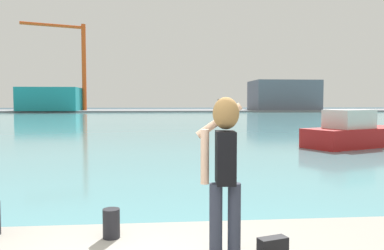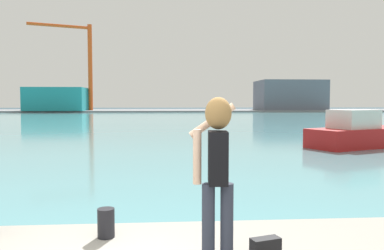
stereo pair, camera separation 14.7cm
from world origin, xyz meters
The scene contains 10 objects.
ground_plane centered at (0.00, 50.00, 0.00)m, with size 220.00×220.00×0.00m, color #334751.
harbor_water centered at (0.00, 52.00, 0.01)m, with size 140.00×100.00×0.02m, color #599EA8.
far_shore_dock centered at (0.00, 92.00, 0.19)m, with size 140.00×20.00×0.38m, color gray.
person_photographer centered at (0.87, 0.69, 1.65)m, with size 0.53×0.56×1.74m.
handbag centered at (1.39, 0.62, 0.71)m, with size 0.32×0.14×0.24m, color black.
harbor_bollard centered at (-0.41, 1.44, 0.77)m, with size 0.21×0.21×0.36m, color black.
boat_moored centered at (10.29, 15.43, 0.69)m, with size 6.49×4.39×1.88m.
warehouse_left centered at (-23.80, 87.53, 2.96)m, with size 12.87×12.31×5.16m, color teal.
warehouse_right centered at (31.02, 89.40, 3.94)m, with size 15.45×11.32×7.13m, color slate.
port_crane centered at (-18.38, 87.97, 12.58)m, with size 13.30×5.34×19.84m.
Camera 1 is at (0.17, -3.33, 2.27)m, focal length 36.11 mm.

